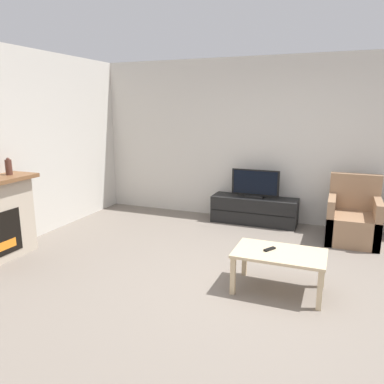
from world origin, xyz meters
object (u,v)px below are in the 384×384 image
at_px(tv_stand, 254,210).
at_px(armchair, 353,221).
at_px(tv, 255,185).
at_px(mantel_vase_right, 9,167).
at_px(remote, 270,249).
at_px(coffee_table, 279,257).

xyz_separation_m(tv_stand, armchair, (1.50, -0.32, 0.08)).
height_order(tv_stand, tv, tv).
relative_size(mantel_vase_right, remote, 1.50).
height_order(mantel_vase_right, coffee_table, mantel_vase_right).
height_order(tv, armchair, armchair).
xyz_separation_m(mantel_vase_right, tv_stand, (2.66, 2.45, -0.93)).
relative_size(tv_stand, coffee_table, 1.51).
xyz_separation_m(tv_stand, remote, (0.65, -2.24, 0.22)).
bearing_deg(armchair, tv, 168.17).
distance_m(mantel_vase_right, coffee_table, 3.51).
height_order(tv, coffee_table, tv).
distance_m(tv, remote, 2.34).
bearing_deg(coffee_table, remote, 170.70).
bearing_deg(armchair, mantel_vase_right, -152.91).
relative_size(tv_stand, remote, 9.39).
bearing_deg(tv_stand, mantel_vase_right, -137.41).
distance_m(tv_stand, remote, 2.34).
xyz_separation_m(coffee_table, remote, (-0.11, 0.02, 0.07)).
distance_m(mantel_vase_right, tv, 3.65).
height_order(coffee_table, remote, remote).
bearing_deg(armchair, tv_stand, 168.09).
height_order(mantel_vase_right, tv_stand, mantel_vase_right).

